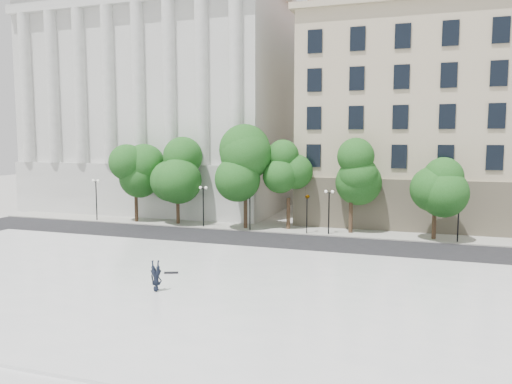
# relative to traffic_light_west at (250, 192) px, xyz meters

# --- Properties ---
(ground) EXTENTS (160.00, 160.00, 0.00)m
(ground) POSITION_rel_traffic_light_west_xyz_m (1.29, -22.30, -3.77)
(ground) COLOR #A5A39C
(ground) RESTS_ON ground
(plaza) EXTENTS (44.00, 22.00, 0.45)m
(plaza) POSITION_rel_traffic_light_west_xyz_m (1.29, -19.30, -3.55)
(plaza) COLOR white
(plaza) RESTS_ON ground
(street) EXTENTS (60.00, 8.00, 0.02)m
(street) POSITION_rel_traffic_light_west_xyz_m (1.29, -4.30, -3.76)
(street) COLOR black
(street) RESTS_ON ground
(far_sidewalk) EXTENTS (60.00, 4.00, 0.12)m
(far_sidewalk) POSITION_rel_traffic_light_west_xyz_m (1.29, 1.70, -3.71)
(far_sidewalk) COLOR #A8A59B
(far_sidewalk) RESTS_ON ground
(building_west) EXTENTS (31.50, 27.65, 25.60)m
(building_west) POSITION_rel_traffic_light_west_xyz_m (-15.71, 16.27, 9.11)
(building_west) COLOR silver
(building_west) RESTS_ON ground
(building_east) EXTENTS (36.00, 26.15, 23.00)m
(building_east) POSITION_rel_traffic_light_west_xyz_m (21.29, 16.61, 7.37)
(building_east) COLOR tan
(building_east) RESTS_ON ground
(traffic_light_west) EXTENTS (0.75, 1.97, 4.28)m
(traffic_light_west) POSITION_rel_traffic_light_west_xyz_m (0.00, 0.00, 0.00)
(traffic_light_west) COLOR black
(traffic_light_west) RESTS_ON ground
(traffic_light_east) EXTENTS (0.79, 1.80, 4.21)m
(traffic_light_east) POSITION_rel_traffic_light_west_xyz_m (5.50, 0.00, -0.07)
(traffic_light_east) COLOR black
(traffic_light_east) RESTS_ON ground
(person_lying) EXTENTS (1.04, 1.82, 0.47)m
(person_lying) POSITION_rel_traffic_light_west_xyz_m (1.71, -20.65, -3.09)
(person_lying) COLOR black
(person_lying) RESTS_ON plaza
(skateboard) EXTENTS (0.88, 0.52, 0.09)m
(skateboard) POSITION_rel_traffic_light_west_xyz_m (0.75, -17.15, -3.28)
(skateboard) COLOR black
(skateboard) RESTS_ON plaza
(street_trees) EXTENTS (33.18, 4.76, 7.94)m
(street_trees) POSITION_rel_traffic_light_west_xyz_m (-0.40, 1.15, 1.79)
(street_trees) COLOR #382619
(street_trees) RESTS_ON ground
(lamp_posts) EXTENTS (36.57, 0.28, 4.46)m
(lamp_posts) POSITION_rel_traffic_light_west_xyz_m (0.87, 0.30, -0.81)
(lamp_posts) COLOR black
(lamp_posts) RESTS_ON ground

